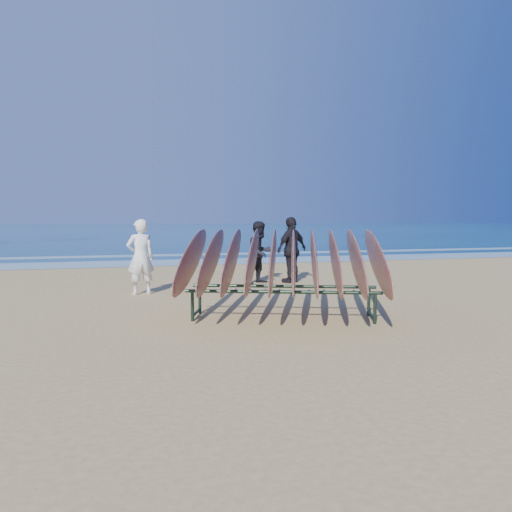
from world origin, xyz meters
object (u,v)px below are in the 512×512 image
object	(u,v)px
person_dark_a	(260,252)
person_white	(140,257)
person_dark_b	(292,250)
surfboard_rack	(283,260)

from	to	relation	value
person_dark_a	person_white	bearing A→B (deg)	169.19
person_dark_a	person_dark_b	world-z (taller)	person_dark_b
person_white	person_dark_a	distance (m)	3.21
person_white	person_dark_b	world-z (taller)	person_dark_b
person_white	person_dark_b	bearing A→B (deg)	-176.50
surfboard_rack	person_white	xyz separation A→B (m)	(-2.22, 3.28, -0.16)
person_white	person_dark_a	bearing A→B (deg)	-171.59
surfboard_rack	person_dark_b	xyz separation A→B (m)	(1.63, 4.27, -0.14)
surfboard_rack	person_white	bearing A→B (deg)	143.39
person_dark_a	person_dark_b	size ratio (longest dim) A/B	0.93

